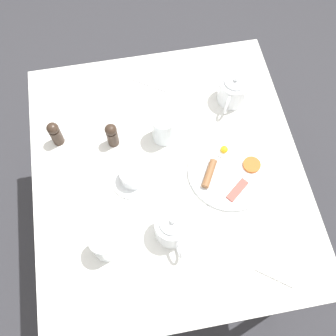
# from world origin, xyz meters

# --- Properties ---
(ground_plane) EXTENTS (8.00, 8.00, 0.00)m
(ground_plane) POSITION_xyz_m (0.00, 0.00, 0.00)
(ground_plane) COLOR #333338
(table) EXTENTS (0.94, 1.05, 0.71)m
(table) POSITION_xyz_m (0.00, 0.00, 0.65)
(table) COLOR white
(table) RESTS_ON ground_plane
(breakfast_plate) EXTENTS (0.30, 0.30, 0.04)m
(breakfast_plate) POSITION_xyz_m (0.21, -0.04, 0.72)
(breakfast_plate) COLOR white
(breakfast_plate) RESTS_ON table
(teapot_near) EXTENTS (0.11, 0.20, 0.13)m
(teapot_near) POSITION_xyz_m (-0.03, -0.22, 0.77)
(teapot_near) COLOR white
(teapot_near) RESTS_ON table
(teapot_far) EXTENTS (0.12, 0.18, 0.13)m
(teapot_far) POSITION_xyz_m (0.29, 0.25, 0.77)
(teapot_far) COLOR white
(teapot_far) RESTS_ON table
(teacup_with_saucer_left) EXTENTS (0.15, 0.15, 0.06)m
(teacup_with_saucer_left) POSITION_xyz_m (-0.12, -0.01, 0.74)
(teacup_with_saucer_left) COLOR white
(teacup_with_saucer_left) RESTS_ON table
(water_glass_tall) EXTENTS (0.08, 0.08, 0.12)m
(water_glass_tall) POSITION_xyz_m (0.01, 0.14, 0.77)
(water_glass_tall) COLOR white
(water_glass_tall) RESTS_ON table
(water_glass_short) EXTENTS (0.08, 0.08, 0.11)m
(water_glass_short) POSITION_xyz_m (-0.24, -0.24, 0.77)
(water_glass_short) COLOR white
(water_glass_short) RESTS_ON table
(pepper_grinder) EXTENTS (0.04, 0.04, 0.11)m
(pepper_grinder) POSITION_xyz_m (-0.37, 0.19, 0.77)
(pepper_grinder) COLOR #38281E
(pepper_grinder) RESTS_ON table
(salt_grinder) EXTENTS (0.04, 0.04, 0.11)m
(salt_grinder) POSITION_xyz_m (-0.17, 0.15, 0.77)
(salt_grinder) COLOR #38281E
(salt_grinder) RESTS_ON table
(napkin_folded) EXTENTS (0.15, 0.14, 0.01)m
(napkin_folded) POSITION_xyz_m (0.28, -0.39, 0.72)
(napkin_folded) COLOR white
(napkin_folded) RESTS_ON table
(fork_by_plate) EXTENTS (0.15, 0.11, 0.00)m
(fork_by_plate) POSITION_xyz_m (-0.00, 0.37, 0.72)
(fork_by_plate) COLOR silver
(fork_by_plate) RESTS_ON table
(knife_by_plate) EXTENTS (0.21, 0.02, 0.00)m
(knife_by_plate) POSITION_xyz_m (-0.34, -0.02, 0.72)
(knife_by_plate) COLOR silver
(knife_by_plate) RESTS_ON table
(spoon_for_tea) EXTENTS (0.08, 0.14, 0.00)m
(spoon_for_tea) POSITION_xyz_m (-0.34, -0.40, 0.72)
(spoon_for_tea) COLOR silver
(spoon_for_tea) RESTS_ON table
(fork_spare) EXTENTS (0.19, 0.02, 0.00)m
(fork_spare) POSITION_xyz_m (-0.23, 0.36, 0.72)
(fork_spare) COLOR silver
(fork_spare) RESTS_ON table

